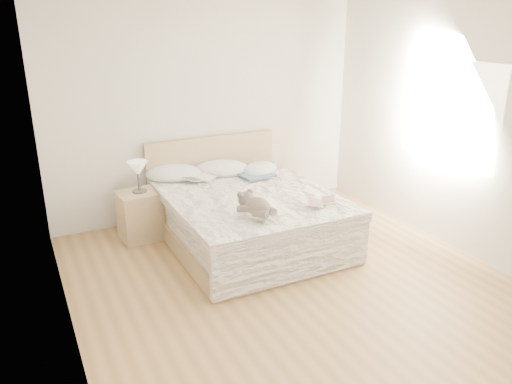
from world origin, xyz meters
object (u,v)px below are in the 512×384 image
at_px(bed, 246,215).
at_px(photo_book, 199,179).
at_px(teddy_bear, 258,213).
at_px(nightstand, 140,215).
at_px(table_lamp, 138,170).
at_px(childrens_book, 322,202).

height_order(bed, photo_book, bed).
xyz_separation_m(photo_book, teddy_bear, (0.11, -1.31, 0.02)).
relative_size(nightstand, table_lamp, 1.57).
height_order(nightstand, childrens_book, childrens_book).
relative_size(photo_book, childrens_book, 1.00).
distance_m(table_lamp, childrens_book, 2.05).
height_order(bed, nightstand, bed).
xyz_separation_m(nightstand, childrens_book, (1.56, -1.32, 0.35)).
distance_m(table_lamp, photo_book, 0.71).
relative_size(table_lamp, childrens_book, 1.07).
bearing_deg(teddy_bear, table_lamp, 102.63).
bearing_deg(nightstand, childrens_book, -40.24).
bearing_deg(table_lamp, nightstand, -165.39).
bearing_deg(photo_book, table_lamp, 151.35).
relative_size(nightstand, childrens_book, 1.68).
bearing_deg(childrens_book, nightstand, 171.01).
height_order(table_lamp, photo_book, table_lamp).
relative_size(table_lamp, teddy_bear, 0.94).
bearing_deg(nightstand, photo_book, -3.79).
xyz_separation_m(table_lamp, childrens_book, (1.55, -1.33, -0.19)).
height_order(nightstand, teddy_bear, teddy_bear).
height_order(childrens_book, teddy_bear, teddy_bear).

